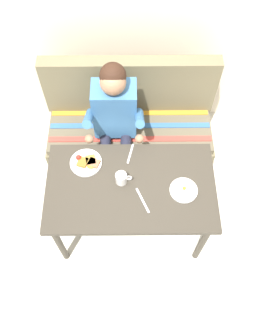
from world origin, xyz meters
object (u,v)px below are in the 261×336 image
at_px(fork, 130,154).
at_px(knife, 143,200).
at_px(plate_breakfast, 87,162).
at_px(coffee_mug, 122,178).
at_px(table, 131,191).
at_px(person, 115,118).
at_px(couch, 130,130).
at_px(plate_eggs, 184,190).

relative_size(fork, knife, 0.85).
height_order(plate_breakfast, coffee_mug, coffee_mug).
height_order(fork, knife, same).
xyz_separation_m(plate_breakfast, knife, (0.40, -0.30, -0.01)).
relative_size(table, person, 0.99).
distance_m(couch, person, 0.46).
bearing_deg(fork, table, -76.03).
xyz_separation_m(table, knife, (0.08, -0.11, 0.08)).
bearing_deg(coffee_mug, fork, 74.57).
xyz_separation_m(person, fork, (0.12, -0.32, -0.01)).
height_order(person, plate_breakfast, person).
distance_m(person, plate_breakfast, 0.45).
xyz_separation_m(table, fork, (-0.00, 0.27, 0.08)).
bearing_deg(table, plate_breakfast, 149.83).
xyz_separation_m(plate_eggs, knife, (-0.29, -0.07, -0.01)).
xyz_separation_m(coffee_mug, knife, (0.14, -0.15, -0.04)).
bearing_deg(couch, fork, -90.01).
distance_m(person, knife, 0.73).
bearing_deg(couch, table, -90.00).
bearing_deg(fork, plate_eggs, -25.80).
bearing_deg(table, coffee_mug, 149.82).
bearing_deg(plate_breakfast, knife, -36.81).
bearing_deg(plate_breakfast, plate_eggs, -18.23).
height_order(couch, knife, couch).
height_order(person, knife, person).
height_order(coffee_mug, fork, coffee_mug).
distance_m(person, coffee_mug, 0.56).
height_order(table, plate_breakfast, plate_breakfast).
bearing_deg(plate_breakfast, person, 63.95).
height_order(table, couch, couch).
xyz_separation_m(couch, plate_eggs, (0.37, -0.81, 0.41)).
relative_size(plate_eggs, fork, 1.15).
bearing_deg(table, person, 101.54).
relative_size(person, fork, 7.13).
distance_m(person, fork, 0.35).
height_order(couch, plate_eggs, couch).
height_order(couch, plate_breakfast, couch).
xyz_separation_m(couch, person, (-0.12, -0.17, 0.41)).
bearing_deg(table, fork, 90.02).
bearing_deg(plate_breakfast, table, -30.17).
bearing_deg(knife, fork, 77.97).
bearing_deg(knife, couch, 71.14).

